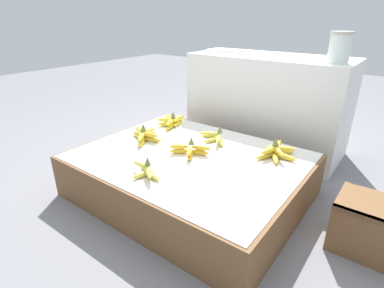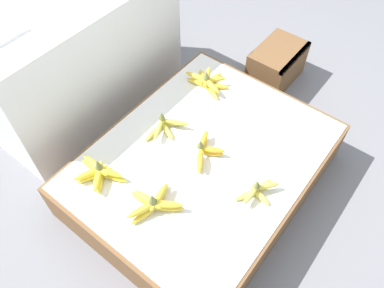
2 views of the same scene
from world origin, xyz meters
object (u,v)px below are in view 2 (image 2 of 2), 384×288
Objects in this scene: banana_bunch_front_midleft at (257,191)px; banana_bunch_back_left at (99,173)px; banana_bunch_middle_midleft at (205,151)px; banana_bunch_middle_left at (154,203)px; banana_bunch_back_midright at (207,81)px; wooden_crate at (277,64)px; banana_bunch_back_midleft at (165,126)px.

banana_bunch_front_midleft is 0.79× the size of banana_bunch_back_left.
banana_bunch_front_midleft is 0.32m from banana_bunch_middle_midleft.
banana_bunch_middle_left is 0.81m from banana_bunch_back_midright.
banana_bunch_middle_midleft is (0.03, 0.32, 0.00)m from banana_bunch_front_midleft.
banana_bunch_back_left is at bearing 120.58° from banana_bunch_front_midleft.
banana_bunch_front_midleft is 0.90× the size of banana_bunch_middle_midleft.
wooden_crate is 1.34m from banana_bunch_middle_left.
banana_bunch_middle_midleft is 0.88× the size of banana_bunch_back_left.
banana_bunch_front_midleft is 0.73m from banana_bunch_back_left.
banana_bunch_back_midright reaches higher than banana_bunch_back_midleft.
banana_bunch_middle_midleft is at bearing -144.93° from banana_bunch_back_midright.
banana_bunch_back_midleft is (0.03, 0.57, -0.00)m from banana_bunch_front_midleft.
wooden_crate is 1.44× the size of banana_bunch_back_midright.
banana_bunch_back_midright is (0.80, -0.03, -0.00)m from banana_bunch_back_left.
banana_bunch_back_midright is at bearing 164.51° from wooden_crate.
wooden_crate is at bearing -15.49° from banana_bunch_back_midright.
banana_bunch_middle_left is 0.37m from banana_bunch_middle_midleft.
banana_bunch_front_midleft is at bearing -59.42° from banana_bunch_back_left.
banana_bunch_back_left is at bearing 172.12° from wooden_crate.
banana_bunch_back_midleft reaches higher than wooden_crate.
banana_bunch_middle_midleft is at bearing -0.79° from banana_bunch_middle_left.
banana_bunch_back_midright is at bearing 54.13° from banana_bunch_front_midleft.
banana_bunch_middle_left is (-0.34, 0.32, 0.00)m from banana_bunch_front_midleft.
banana_bunch_front_midleft is at bearing -93.40° from banana_bunch_back_midleft.
banana_bunch_middle_left is at bearing -160.22° from banana_bunch_back_midright.
banana_bunch_middle_midleft reaches higher than banana_bunch_front_midleft.
banana_bunch_front_midleft is 0.86× the size of banana_bunch_back_midleft.
banana_bunch_back_left reaches higher than banana_bunch_front_midleft.
banana_bunch_back_midright reaches higher than banana_bunch_middle_midleft.
banana_bunch_middle_midleft is 0.96× the size of banana_bunch_back_midleft.
banana_bunch_back_midright is (0.40, 0.28, -0.00)m from banana_bunch_middle_midleft.
banana_bunch_middle_left and banana_bunch_back_midright have the same top height.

